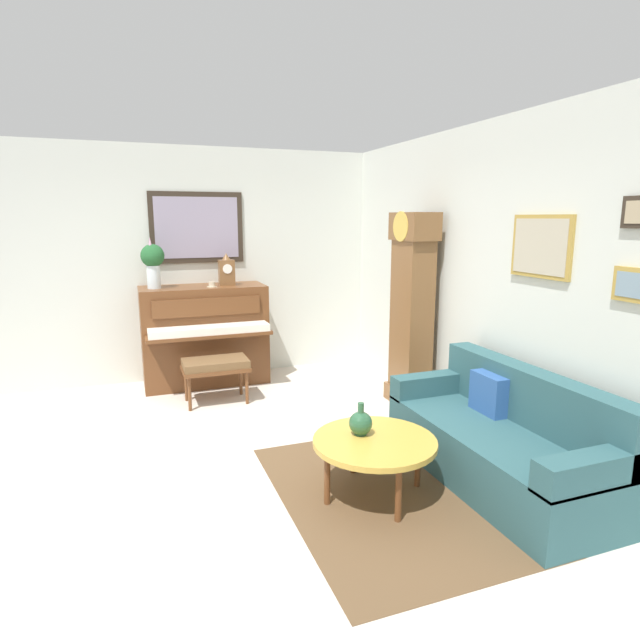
{
  "coord_description": "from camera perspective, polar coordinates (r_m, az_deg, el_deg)",
  "views": [
    {
      "loc": [
        3.93,
        -0.65,
        1.97
      ],
      "look_at": [
        -0.48,
        0.99,
        1.04
      ],
      "focal_mm": 29.31,
      "sensor_mm": 36.0,
      "label": 1
    }
  ],
  "objects": [
    {
      "name": "ground_plane",
      "position": [
        4.47,
        -10.14,
        -15.9
      ],
      "size": [
        6.4,
        6.0,
        0.1
      ],
      "primitive_type": "cube",
      "color": "beige"
    },
    {
      "name": "wall_left",
      "position": [
        6.59,
        -14.63,
        5.91
      ],
      "size": [
        0.13,
        4.9,
        2.8
      ],
      "color": "silver",
      "rests_on": "ground_plane"
    },
    {
      "name": "wall_back",
      "position": [
        5.0,
        17.51,
        4.14
      ],
      "size": [
        5.3,
        0.13,
        2.8
      ],
      "color": "silver",
      "rests_on": "ground_plane"
    },
    {
      "name": "area_rug",
      "position": [
        4.01,
        7.5,
        -18.31
      ],
      "size": [
        2.1,
        1.5,
        0.01
      ],
      "primitive_type": "cube",
      "color": "brown",
      "rests_on": "ground_plane"
    },
    {
      "name": "piano",
      "position": [
        6.37,
        -12.44,
        -1.58
      ],
      "size": [
        0.87,
        1.44,
        1.18
      ],
      "color": "brown",
      "rests_on": "ground_plane"
    },
    {
      "name": "piano_bench",
      "position": [
        5.71,
        -11.34,
        -4.96
      ],
      "size": [
        0.42,
        0.7,
        0.48
      ],
      "color": "brown",
      "rests_on": "ground_plane"
    },
    {
      "name": "grandfather_clock",
      "position": [
        5.54,
        9.95,
        0.52
      ],
      "size": [
        0.52,
        0.34,
        2.03
      ],
      "color": "brown",
      "rests_on": "ground_plane"
    },
    {
      "name": "couch",
      "position": [
        4.27,
        19.3,
        -12.33
      ],
      "size": [
        1.9,
        0.8,
        0.84
      ],
      "color": "#2D565B",
      "rests_on": "ground_plane"
    },
    {
      "name": "coffee_table",
      "position": [
        3.82,
        5.98,
        -13.23
      ],
      "size": [
        0.88,
        0.88,
        0.43
      ],
      "color": "gold",
      "rests_on": "ground_plane"
    },
    {
      "name": "mantel_clock",
      "position": [
        6.29,
        -10.16,
        5.31
      ],
      "size": [
        0.13,
        0.18,
        0.38
      ],
      "color": "brown",
      "rests_on": "piano"
    },
    {
      "name": "flower_vase",
      "position": [
        6.19,
        -17.8,
        6.19
      ],
      "size": [
        0.26,
        0.26,
        0.58
      ],
      "color": "silver",
      "rests_on": "piano"
    },
    {
      "name": "teacup",
      "position": [
        6.18,
        -11.72,
        3.77
      ],
      "size": [
        0.12,
        0.12,
        0.06
      ],
      "color": "beige",
      "rests_on": "piano"
    },
    {
      "name": "green_jug",
      "position": [
        3.84,
        4.46,
        -11.15
      ],
      "size": [
        0.17,
        0.17,
        0.24
      ],
      "color": "#234C33",
      "rests_on": "coffee_table"
    }
  ]
}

